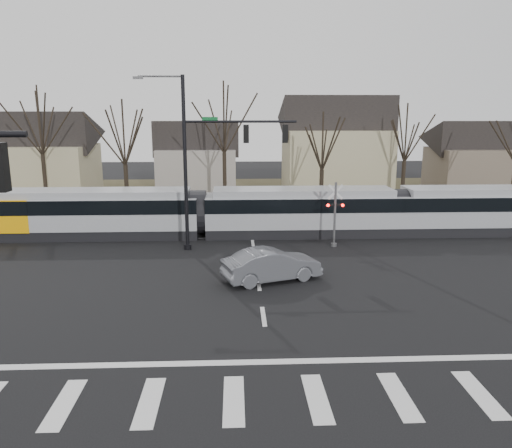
{
  "coord_description": "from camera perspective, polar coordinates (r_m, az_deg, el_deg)",
  "views": [
    {
      "loc": [
        -1.12,
        -16.88,
        8.01
      ],
      "look_at": [
        0.0,
        9.0,
        2.3
      ],
      "focal_mm": 35.0,
      "sensor_mm": 36.0,
      "label": 1
    }
  ],
  "objects": [
    {
      "name": "ground",
      "position": [
        18.72,
        1.22,
        -12.91
      ],
      "size": [
        140.0,
        140.0,
        0.0
      ],
      "primitive_type": "plane",
      "color": "black"
    },
    {
      "name": "grass_verge",
      "position": [
        49.54,
        -1.15,
        3.13
      ],
      "size": [
        140.0,
        28.0,
        0.01
      ],
      "primitive_type": "cube",
      "color": "#38331E",
      "rests_on": "ground"
    },
    {
      "name": "crosswalk",
      "position": [
        15.21,
        2.24,
        -19.34
      ],
      "size": [
        27.0,
        2.6,
        0.01
      ],
      "color": "silver",
      "rests_on": "ground"
    },
    {
      "name": "stop_line",
      "position": [
        17.11,
        1.62,
        -15.47
      ],
      "size": [
        28.0,
        0.35,
        0.01
      ],
      "primitive_type": "cube",
      "color": "silver",
      "rests_on": "ground"
    },
    {
      "name": "lane_dashes",
      "position": [
        33.86,
        -0.51,
        -1.24
      ],
      "size": [
        0.18,
        30.0,
        0.01
      ],
      "color": "silver",
      "rests_on": "ground"
    },
    {
      "name": "rail_pair",
      "position": [
        33.66,
        -0.5,
        -1.28
      ],
      "size": [
        90.0,
        1.52,
        0.06
      ],
      "color": "#59595E",
      "rests_on": "ground"
    },
    {
      "name": "tram",
      "position": [
        33.76,
        5.02,
        1.65
      ],
      "size": [
        41.65,
        3.09,
        3.16
      ],
      "color": "gray",
      "rests_on": "ground"
    },
    {
      "name": "sedan",
      "position": [
        24.5,
        1.81,
        -4.7
      ],
      "size": [
        4.76,
        5.91,
        1.6
      ],
      "primitive_type": "imported",
      "rotation": [
        0.0,
        0.0,
        1.91
      ],
      "color": "#595B61",
      "rests_on": "ground"
    },
    {
      "name": "signal_pole_far",
      "position": [
        29.5,
        -5.02,
        7.89
      ],
      "size": [
        9.28,
        0.44,
        10.2
      ],
      "color": "black",
      "rests_on": "ground"
    },
    {
      "name": "rail_crossing_signal",
      "position": [
        30.91,
        8.99,
        0.85
      ],
      "size": [
        1.08,
        0.36,
        4.0
      ],
      "color": "#59595B",
      "rests_on": "ground"
    },
    {
      "name": "tree_row",
      "position": [
        43.1,
        1.7,
        8.42
      ],
      "size": [
        59.2,
        7.2,
        10.0
      ],
      "color": "black",
      "rests_on": "ground"
    },
    {
      "name": "house_a",
      "position": [
        54.39,
        -23.0,
        7.72
      ],
      "size": [
        9.72,
        8.64,
        8.6
      ],
      "color": "tan",
      "rests_on": "ground"
    },
    {
      "name": "house_b",
      "position": [
        53.18,
        -6.72,
        7.99
      ],
      "size": [
        8.64,
        7.56,
        7.65
      ],
      "color": "gray",
      "rests_on": "ground"
    },
    {
      "name": "house_c",
      "position": [
        50.97,
        9.1,
        9.15
      ],
      "size": [
        10.8,
        8.64,
        10.1
      ],
      "color": "tan",
      "rests_on": "ground"
    },
    {
      "name": "house_d",
      "position": [
        57.78,
        23.51,
        7.4
      ],
      "size": [
        8.64,
        7.56,
        7.65
      ],
      "color": "brown",
      "rests_on": "ground"
    }
  ]
}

